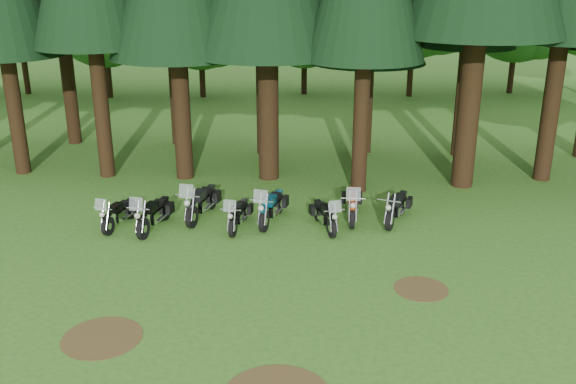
{
  "coord_description": "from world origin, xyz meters",
  "views": [
    {
      "loc": [
        1.53,
        -14.24,
        7.88
      ],
      "look_at": [
        0.94,
        5.0,
        1.0
      ],
      "focal_mm": 40.0,
      "sensor_mm": 36.0,
      "label": 1
    }
  ],
  "objects_px": {
    "motorcycle_1": "(154,215)",
    "motorcycle_2": "(201,203)",
    "motorcycle_4": "(272,208)",
    "motorcycle_6": "(352,205)",
    "motorcycle_0": "(119,214)",
    "motorcycle_7": "(397,208)",
    "motorcycle_5": "(325,216)",
    "motorcycle_3": "(238,215)"
  },
  "relations": [
    {
      "from": "motorcycle_0",
      "to": "motorcycle_3",
      "type": "xyz_separation_m",
      "value": [
        3.77,
        0.01,
        0.01
      ]
    },
    {
      "from": "motorcycle_1",
      "to": "motorcycle_7",
      "type": "xyz_separation_m",
      "value": [
        7.66,
        0.87,
        -0.02
      ]
    },
    {
      "from": "motorcycle_5",
      "to": "motorcycle_7",
      "type": "relative_size",
      "value": 0.96
    },
    {
      "from": "motorcycle_2",
      "to": "motorcycle_3",
      "type": "xyz_separation_m",
      "value": [
        1.29,
        -0.82,
        -0.08
      ]
    },
    {
      "from": "motorcycle_4",
      "to": "motorcycle_3",
      "type": "bearing_deg",
      "value": -138.68
    },
    {
      "from": "motorcycle_1",
      "to": "motorcycle_4",
      "type": "relative_size",
      "value": 0.98
    },
    {
      "from": "motorcycle_4",
      "to": "motorcycle_6",
      "type": "bearing_deg",
      "value": 21.71
    },
    {
      "from": "motorcycle_1",
      "to": "motorcycle_2",
      "type": "relative_size",
      "value": 0.93
    },
    {
      "from": "motorcycle_2",
      "to": "motorcycle_7",
      "type": "relative_size",
      "value": 1.16
    },
    {
      "from": "motorcycle_0",
      "to": "motorcycle_3",
      "type": "distance_m",
      "value": 3.77
    },
    {
      "from": "motorcycle_0",
      "to": "motorcycle_7",
      "type": "distance_m",
      "value": 8.83
    },
    {
      "from": "motorcycle_3",
      "to": "motorcycle_7",
      "type": "height_order",
      "value": "motorcycle_3"
    },
    {
      "from": "motorcycle_0",
      "to": "motorcycle_2",
      "type": "relative_size",
      "value": 0.82
    },
    {
      "from": "motorcycle_6",
      "to": "motorcycle_7",
      "type": "xyz_separation_m",
      "value": [
        1.42,
        -0.17,
        -0.03
      ]
    },
    {
      "from": "motorcycle_5",
      "to": "motorcycle_3",
      "type": "bearing_deg",
      "value": 163.84
    },
    {
      "from": "motorcycle_1",
      "to": "motorcycle_2",
      "type": "xyz_separation_m",
      "value": [
        1.34,
        0.99,
        0.03
      ]
    },
    {
      "from": "motorcycle_3",
      "to": "motorcycle_4",
      "type": "height_order",
      "value": "motorcycle_4"
    },
    {
      "from": "motorcycle_2",
      "to": "motorcycle_6",
      "type": "xyz_separation_m",
      "value": [
        4.9,
        0.05,
        -0.03
      ]
    },
    {
      "from": "motorcycle_3",
      "to": "motorcycle_4",
      "type": "xyz_separation_m",
      "value": [
        1.01,
        0.52,
        0.06
      ]
    },
    {
      "from": "motorcycle_0",
      "to": "motorcycle_7",
      "type": "relative_size",
      "value": 0.95
    },
    {
      "from": "motorcycle_0",
      "to": "motorcycle_7",
      "type": "bearing_deg",
      "value": 19.07
    },
    {
      "from": "motorcycle_0",
      "to": "motorcycle_1",
      "type": "distance_m",
      "value": 1.16
    },
    {
      "from": "motorcycle_3",
      "to": "motorcycle_7",
      "type": "xyz_separation_m",
      "value": [
        5.03,
        0.7,
        0.03
      ]
    },
    {
      "from": "motorcycle_3",
      "to": "motorcycle_5",
      "type": "distance_m",
      "value": 2.71
    },
    {
      "from": "motorcycle_0",
      "to": "motorcycle_4",
      "type": "relative_size",
      "value": 0.86
    },
    {
      "from": "motorcycle_3",
      "to": "motorcycle_6",
      "type": "relative_size",
      "value": 0.88
    },
    {
      "from": "motorcycle_1",
      "to": "motorcycle_4",
      "type": "distance_m",
      "value": 3.71
    },
    {
      "from": "motorcycle_4",
      "to": "motorcycle_7",
      "type": "relative_size",
      "value": 1.1
    },
    {
      "from": "motorcycle_2",
      "to": "motorcycle_4",
      "type": "height_order",
      "value": "motorcycle_2"
    },
    {
      "from": "motorcycle_6",
      "to": "motorcycle_7",
      "type": "bearing_deg",
      "value": -4.22
    },
    {
      "from": "motorcycle_1",
      "to": "motorcycle_3",
      "type": "xyz_separation_m",
      "value": [
        2.63,
        0.18,
        -0.05
      ]
    },
    {
      "from": "motorcycle_0",
      "to": "motorcycle_6",
      "type": "relative_size",
      "value": 0.86
    },
    {
      "from": "motorcycle_0",
      "to": "motorcycle_4",
      "type": "height_order",
      "value": "motorcycle_4"
    },
    {
      "from": "motorcycle_5",
      "to": "motorcycle_7",
      "type": "distance_m",
      "value": 2.42
    },
    {
      "from": "motorcycle_0",
      "to": "motorcycle_5",
      "type": "relative_size",
      "value": 0.99
    },
    {
      "from": "motorcycle_2",
      "to": "motorcycle_3",
      "type": "relative_size",
      "value": 1.19
    },
    {
      "from": "motorcycle_5",
      "to": "motorcycle_4",
      "type": "bearing_deg",
      "value": 146.92
    },
    {
      "from": "motorcycle_7",
      "to": "motorcycle_3",
      "type": "bearing_deg",
      "value": -150.13
    },
    {
      "from": "motorcycle_5",
      "to": "motorcycle_7",
      "type": "bearing_deg",
      "value": -0.33
    },
    {
      "from": "motorcycle_3",
      "to": "motorcycle_6",
      "type": "height_order",
      "value": "motorcycle_6"
    },
    {
      "from": "motorcycle_2",
      "to": "motorcycle_4",
      "type": "xyz_separation_m",
      "value": [
        2.3,
        -0.29,
        -0.02
      ]
    },
    {
      "from": "motorcycle_1",
      "to": "motorcycle_6",
      "type": "xyz_separation_m",
      "value": [
        6.24,
        1.05,
        0.01
      ]
    }
  ]
}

